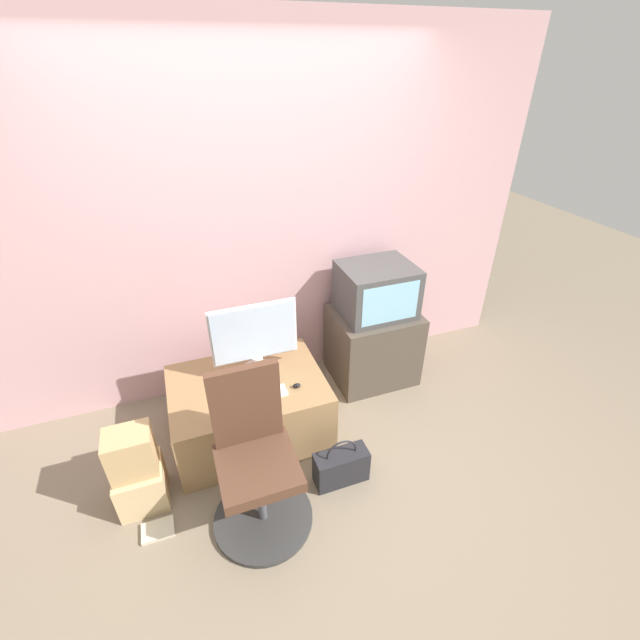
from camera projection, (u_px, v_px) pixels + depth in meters
name	position (u px, v px, depth m)	size (l,w,h in m)	color
ground_plane	(319.00, 496.00, 2.67)	(12.00, 12.00, 0.00)	#7F705B
wall_back	(255.00, 227.00, 3.03)	(4.40, 0.05, 2.60)	#CC9EA3
desk	(250.00, 408.00, 3.00)	(1.03, 0.76, 0.46)	#937047
side_stand	(373.00, 345.00, 3.52)	(0.65, 0.55, 0.62)	#4C4238
main_monitor	(255.00, 338.00, 2.85)	(0.58, 0.21, 0.52)	silver
keyboard	(263.00, 395.00, 2.77)	(0.31, 0.11, 0.01)	white
mouse	(297.00, 386.00, 2.83)	(0.05, 0.03, 0.03)	black
crt_tv	(376.00, 290.00, 3.26)	(0.55, 0.46, 0.39)	#474747
office_chair	(256.00, 467.00, 2.36)	(0.58, 0.58, 1.00)	#333333
cardboard_box_lower	(142.00, 485.00, 2.57)	(0.28, 0.28, 0.28)	#D1B27F
cardboard_box_upper	(131.00, 453.00, 2.43)	(0.26, 0.20, 0.29)	tan
handbag	(341.00, 466.00, 2.71)	(0.34, 0.14, 0.35)	#232328
book	(158.00, 530.00, 2.46)	(0.18, 0.13, 0.02)	beige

